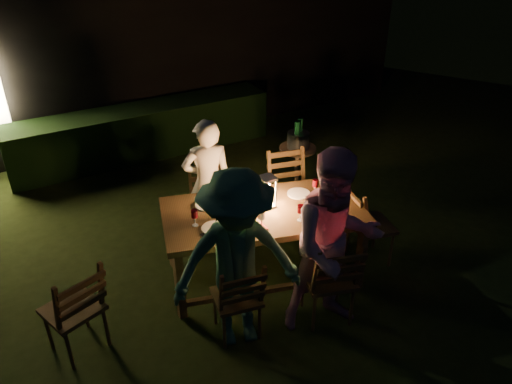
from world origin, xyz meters
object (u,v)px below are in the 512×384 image
chair_end (368,237)px  side_table (298,153)px  chair_far_right (291,209)px  bottle_bucket_a (297,138)px  person_house_side (208,183)px  ice_bucket (298,140)px  bottle_table (240,201)px  lantern (267,194)px  chair_near_right (328,292)px  bottle_bucket_b (300,135)px  person_opp_left (237,262)px  chair_near_left (237,310)px  chair_far_left (211,221)px  chair_spare (77,323)px  person_opp_right (335,244)px  dining_table (263,217)px

chair_end → side_table: 1.78m
chair_far_right → bottle_bucket_a: bearing=-114.5°
person_house_side → ice_bucket: 1.66m
bottle_table → ice_bucket: bearing=39.7°
chair_end → ice_bucket: bearing=-173.3°
person_house_side → lantern: bearing=123.0°
chair_near_right → bottle_bucket_b: size_ratio=3.24×
chair_near_right → bottle_bucket_b: chair_near_right is taller
person_opp_left → ice_bucket: (2.03, 2.07, -0.09)m
chair_near_left → ice_bucket: 2.90m
chair_far_left → chair_spare: chair_spare is taller
chair_near_left → chair_end: (1.82, 0.28, 0.03)m
chair_far_left → lantern: (0.28, -0.83, 0.71)m
person_opp_left → bottle_table: bearing=76.3°
person_house_side → person_opp_right: person_opp_right is taller
person_opp_right → bottle_table: size_ratio=6.59×
chair_far_left → side_table: (1.59, 0.54, 0.30)m
side_table → bottle_bucket_b: bearing=38.7°
chair_spare → bottle_bucket_a: 3.65m
person_house_side → bottle_bucket_b: 1.72m
person_opp_right → bottle_table: person_opp_right is taller
dining_table → person_opp_left: size_ratio=1.27×
person_opp_left → ice_bucket: 2.90m
chair_spare → bottle_table: bearing=-14.5°
chair_end → bottle_bucket_b: 1.88m
chair_spare → side_table: bearing=4.6°
person_house_side → side_table: (1.58, 0.50, -0.18)m
chair_near_right → bottle_table: 1.24m
bottle_bucket_a → chair_near_left: bearing=-134.7°
chair_near_right → side_table: size_ratio=1.51×
chair_far_left → chair_end: 1.85m
chair_spare → lantern: lantern is taller
ice_bucket → side_table: bearing=-90.0°
dining_table → person_opp_right: person_opp_right is taller
bottle_bucket_a → bottle_bucket_b: same height
chair_near_left → chair_near_right: size_ratio=0.90×
person_opp_right → bottle_bucket_a: (1.11, 2.28, -0.08)m
chair_end → person_opp_left: (-1.84, -0.33, 0.58)m
person_opp_right → person_opp_left: bearing=-180.0°
bottle_table → bottle_bucket_b: 2.17m
bottle_table → bottle_bucket_a: (1.56, 1.30, -0.15)m
person_opp_right → side_table: bearing=79.2°
bottle_table → ice_bucket: size_ratio=0.93×
bottle_table → bottle_bucket_b: size_ratio=0.88×
person_opp_left → side_table: 2.92m
chair_near_left → person_opp_left: bearing=-97.5°
chair_spare → bottle_bucket_b: chair_spare is taller
chair_near_left → ice_bucket: chair_near_left is taller
bottle_table → bottle_bucket_a: bottle_table is taller
chair_spare → person_opp_left: size_ratio=0.58×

